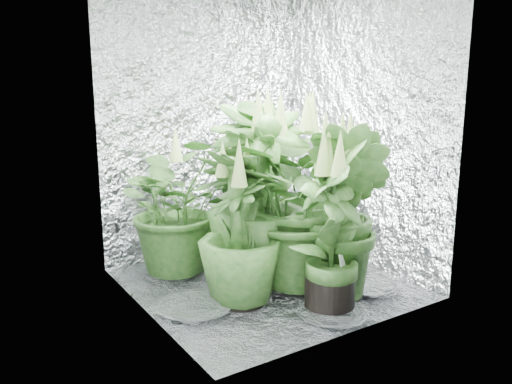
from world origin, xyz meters
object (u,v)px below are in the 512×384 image
object	(u,v)px
circulation_fan	(299,231)
plant_e	(302,196)
plant_a	(178,206)
plant_f	(331,231)
plant_g	(342,212)
plant_h	(258,197)
plant_b	(238,200)
plant_c	(263,195)
plant_d	(241,230)

from	to	relation	value
circulation_fan	plant_e	bearing A→B (deg)	-149.04
plant_a	plant_f	size ratio (longest dim) A/B	0.95
plant_g	plant_h	distance (m)	0.54
plant_e	plant_f	size ratio (longest dim) A/B	1.32
plant_h	circulation_fan	world-z (taller)	plant_h
plant_e	plant_h	xyz separation A→B (m)	(-0.20, 0.19, -0.02)
plant_b	plant_c	distance (m)	0.21
plant_f	plant_g	world-z (taller)	plant_g
plant_f	plant_c	bearing A→B (deg)	77.28
plant_e	plant_b	bearing A→B (deg)	88.25
plant_g	plant_d	bearing A→B (deg)	156.16
plant_f	circulation_fan	xyz separation A→B (m)	(0.53, 0.96, -0.32)
plant_a	plant_g	distance (m)	1.10
plant_a	plant_h	bearing A→B (deg)	-52.56
plant_d	plant_c	bearing A→B (deg)	47.86
circulation_fan	plant_a	bearing A→B (deg)	154.44
plant_e	circulation_fan	bearing A→B (deg)	52.82
plant_c	plant_h	bearing A→B (deg)	-127.13
plant_f	plant_d	bearing A→B (deg)	132.37
plant_a	plant_d	world-z (taller)	plant_a
plant_g	plant_e	bearing A→B (deg)	113.19
plant_b	plant_e	world-z (taller)	plant_e
plant_f	plant_g	distance (m)	0.25
plant_d	circulation_fan	world-z (taller)	plant_d
plant_b	plant_f	size ratio (longest dim) A/B	0.87
plant_d	plant_h	bearing A→B (deg)	39.00
plant_f	plant_h	xyz separation A→B (m)	(-0.10, 0.58, 0.10)
plant_c	circulation_fan	bearing A→B (deg)	-10.49
circulation_fan	plant_f	bearing A→B (deg)	-140.82
plant_e	plant_g	size ratio (longest dim) A/B	1.23
plant_b	plant_c	size ratio (longest dim) A/B	0.90
plant_c	plant_d	size ratio (longest dim) A/B	1.03
plant_c	circulation_fan	distance (m)	0.44
plant_g	circulation_fan	bearing A→B (deg)	68.27
plant_f	plant_g	bearing A→B (deg)	33.97
plant_e	plant_h	size ratio (longest dim) A/B	1.11
plant_c	plant_f	world-z (taller)	plant_f
plant_g	plant_h	xyz separation A→B (m)	(-0.31, 0.44, 0.05)
plant_d	plant_h	distance (m)	0.34
plant_a	plant_h	size ratio (longest dim) A/B	0.80
plant_b	plant_e	distance (m)	0.83
plant_c	plant_b	bearing A→B (deg)	121.73
plant_d	plant_g	distance (m)	0.61
plant_c	plant_d	world-z (taller)	plant_c
plant_c	plant_f	bearing A→B (deg)	-102.72
plant_e	plant_g	world-z (taller)	plant_e
plant_a	plant_e	world-z (taller)	plant_e
plant_g	plant_a	bearing A→B (deg)	126.22
plant_e	plant_g	xyz separation A→B (m)	(0.11, -0.25, -0.06)
plant_d	plant_h	size ratio (longest dim) A/B	0.79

